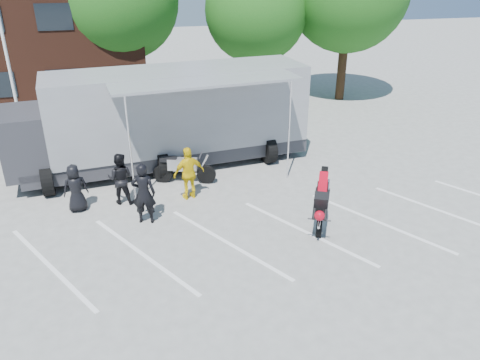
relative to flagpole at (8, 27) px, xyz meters
name	(u,v)px	position (x,y,z in m)	size (l,w,h in m)	color
ground	(228,263)	(6.24, -10.00, -5.05)	(100.00, 100.00, 0.00)	#9F9F9A
parking_bay_lines	(220,243)	(6.24, -9.00, -5.05)	(18.00, 5.00, 0.01)	white
flagpole	(8,27)	(0.00, 0.00, 0.00)	(1.61, 0.12, 8.00)	white
tree_mid	(256,11)	(11.24, 5.00, -0.11)	(5.44, 5.44, 7.68)	#382314
transporter_truck	(170,165)	(5.51, -2.91, -5.05)	(11.77, 5.67, 3.74)	gray
parked_motorcycle	(185,182)	(5.84, -4.69, -5.05)	(0.78, 2.33, 1.22)	#B3B3B8
stunt_bike_rider	(320,224)	(9.46, -8.68, -5.05)	(0.84, 1.78, 2.10)	black
spectator_leather_a	(76,188)	(2.21, -5.94, -4.26)	(0.78, 0.50, 1.59)	black
spectator_leather_b	(144,193)	(4.28, -7.22, -4.07)	(0.72, 0.47, 1.96)	black
spectator_leather_c	(120,179)	(3.61, -5.72, -4.18)	(0.85, 0.66, 1.75)	black
spectator_hivis	(189,173)	(5.84, -5.95, -4.14)	(1.07, 0.45, 1.83)	yellow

